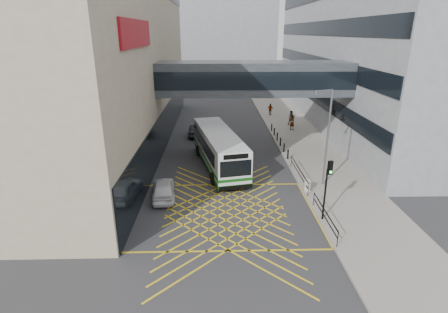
{
  "coord_description": "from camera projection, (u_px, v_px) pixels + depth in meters",
  "views": [
    {
      "loc": [
        -0.65,
        -21.15,
        11.62
      ],
      "look_at": [
        0.0,
        4.0,
        2.6
      ],
      "focal_mm": 28.0,
      "sensor_mm": 36.0,
      "label": 1
    }
  ],
  "objects": [
    {
      "name": "car_white",
      "position": [
        164.0,
        189.0,
        25.72
      ],
      "size": [
        2.35,
        4.67,
        1.43
      ],
      "primitive_type": "imported",
      "rotation": [
        0.0,
        0.0,
        3.26
      ],
      "color": "silver",
      "rests_on": "ground"
    },
    {
      "name": "bollards",
      "position": [
        279.0,
        139.0,
        37.9
      ],
      "size": [
        0.14,
        10.14,
        0.9
      ],
      "color": "black",
      "rests_on": "pavement"
    },
    {
      "name": "car_silver",
      "position": [
        220.0,
        142.0,
        36.68
      ],
      "size": [
        3.28,
        4.76,
        1.36
      ],
      "primitive_type": "imported",
      "rotation": [
        0.0,
        0.0,
        3.5
      ],
      "color": "gray",
      "rests_on": "ground"
    },
    {
      "name": "car_dark",
      "position": [
        196.0,
        130.0,
        41.12
      ],
      "size": [
        1.89,
        4.33,
        1.33
      ],
      "primitive_type": "imported",
      "rotation": [
        0.0,
        0.0,
        3.09
      ],
      "color": "black",
      "rests_on": "ground"
    },
    {
      "name": "building_right",
      "position": [
        411.0,
        45.0,
        43.63
      ],
      "size": [
        24.09,
        44.0,
        20.0
      ],
      "color": "gray",
      "rests_on": "ground"
    },
    {
      "name": "building_whsmith",
      "position": [
        46.0,
        69.0,
        35.75
      ],
      "size": [
        24.17,
        42.0,
        16.0
      ],
      "color": "tan",
      "rests_on": "ground"
    },
    {
      "name": "pedestrian_a",
      "position": [
        292.0,
        123.0,
        42.91
      ],
      "size": [
        0.88,
        0.77,
        1.83
      ],
      "primitive_type": "imported",
      "rotation": [
        0.0,
        0.0,
        3.56
      ],
      "color": "gray",
      "rests_on": "pavement"
    },
    {
      "name": "litter_bin",
      "position": [
        307.0,
        185.0,
        26.53
      ],
      "size": [
        0.5,
        0.5,
        0.87
      ],
      "primitive_type": "cylinder",
      "color": "#ADA89E",
      "rests_on": "pavement"
    },
    {
      "name": "traffic_light",
      "position": [
        327.0,
        182.0,
        21.65
      ],
      "size": [
        0.33,
        0.49,
        4.09
      ],
      "rotation": [
        0.0,
        0.0,
        0.31
      ],
      "color": "black",
      "rests_on": "pavement"
    },
    {
      "name": "box_junction",
      "position": [
        226.0,
        212.0,
        23.84
      ],
      "size": [
        12.0,
        9.0,
        0.01
      ],
      "color": "gold",
      "rests_on": "ground"
    },
    {
      "name": "bus",
      "position": [
        218.0,
        148.0,
        31.36
      ],
      "size": [
        5.03,
        11.95,
        3.27
      ],
      "rotation": [
        0.0,
        0.0,
        0.21
      ],
      "color": "silver",
      "rests_on": "ground"
    },
    {
      "name": "pedestrian_b",
      "position": [
        291.0,
        118.0,
        44.94
      ],
      "size": [
        0.93,
        0.55,
        1.89
      ],
      "primitive_type": "imported",
      "rotation": [
        0.0,
        0.0,
        -0.01
      ],
      "color": "gray",
      "rests_on": "pavement"
    },
    {
      "name": "kerb_railings",
      "position": [
        309.0,
        188.0,
        25.37
      ],
      "size": [
        0.05,
        12.54,
        1.0
      ],
      "color": "black",
      "rests_on": "pavement"
    },
    {
      "name": "pedestrian_c",
      "position": [
        270.0,
        109.0,
        50.55
      ],
      "size": [
        1.09,
        0.87,
        1.66
      ],
      "primitive_type": "imported",
      "rotation": [
        0.0,
        0.0,
        2.66
      ],
      "color": "gray",
      "rests_on": "pavement"
    },
    {
      "name": "skybridge",
      "position": [
        254.0,
        78.0,
        32.67
      ],
      "size": [
        20.0,
        4.1,
        3.0
      ],
      "color": "#34393E",
      "rests_on": "ground"
    },
    {
      "name": "street_lamp",
      "position": [
        326.0,
        133.0,
        26.29
      ],
      "size": [
        1.64,
        0.87,
        7.53
      ],
      "rotation": [
        0.0,
        0.0,
        0.41
      ],
      "color": "slate",
      "rests_on": "pavement"
    },
    {
      "name": "ground",
      "position": [
        226.0,
        212.0,
        23.84
      ],
      "size": [
        120.0,
        120.0,
        0.0
      ],
      "primitive_type": "plane",
      "color": "#333335"
    },
    {
      "name": "pavement",
      "position": [
        304.0,
        144.0,
        38.15
      ],
      "size": [
        6.0,
        54.0,
        0.16
      ],
      "primitive_type": "cube",
      "color": "gray",
      "rests_on": "ground"
    },
    {
      "name": "building_far",
      "position": [
        208.0,
        44.0,
        77.21
      ],
      "size": [
        28.0,
        16.0,
        18.0
      ],
      "primitive_type": "cube",
      "color": "gray",
      "rests_on": "ground"
    }
  ]
}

